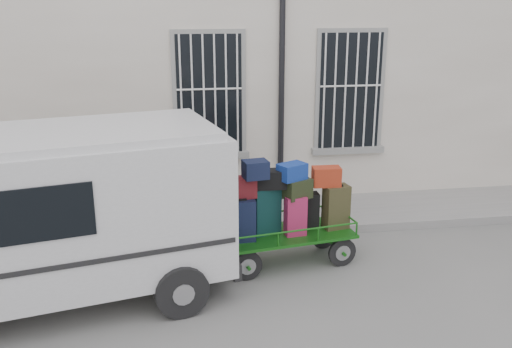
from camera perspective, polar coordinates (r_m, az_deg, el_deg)
name	(u,v)px	position (r m, az deg, el deg)	size (l,w,h in m)	color
ground	(255,277)	(8.60, -0.11, -10.24)	(80.00, 80.00, 0.00)	slate
building	(218,43)	(13.13, -3.82, 12.94)	(24.00, 5.15, 6.00)	beige
sidewalk	(237,218)	(10.55, -1.91, -4.43)	(24.00, 1.70, 0.15)	gray
luggage_cart	(285,210)	(8.66, 2.96, -3.65)	(2.37, 1.20, 1.72)	black
van	(46,209)	(7.86, -20.28, -3.30)	(4.99, 2.94, 2.36)	silver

